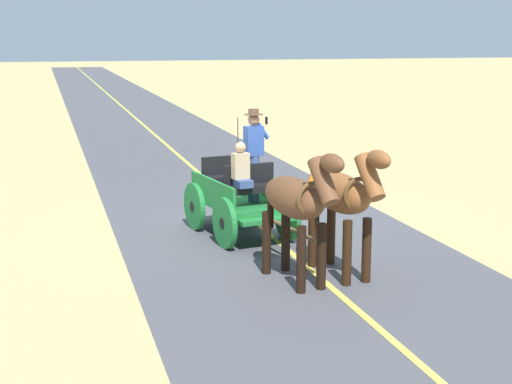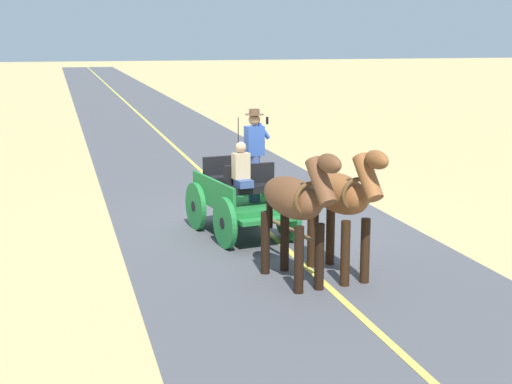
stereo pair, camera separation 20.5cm
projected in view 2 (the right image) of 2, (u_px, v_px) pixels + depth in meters
name	position (u px, v px, depth m)	size (l,w,h in m)	color
ground_plane	(262.00, 227.00, 15.70)	(200.00, 200.00, 0.00)	tan
road_surface	(262.00, 227.00, 15.70)	(5.92, 160.00, 0.01)	#4C4C51
road_centre_stripe	(262.00, 226.00, 15.70)	(0.12, 160.00, 0.00)	#DBCC4C
horse_drawn_carriage	(242.00, 195.00, 14.84)	(1.81, 4.51, 2.50)	#1E7233
horse_near_side	(342.00, 197.00, 12.22)	(0.82, 2.15, 2.21)	brown
horse_off_side	(296.00, 202.00, 11.87)	(0.88, 2.15, 2.21)	brown
traffic_cone	(315.00, 179.00, 19.57)	(0.32, 0.32, 0.50)	orange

